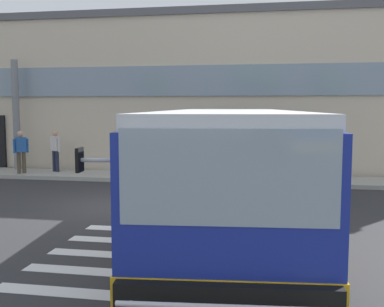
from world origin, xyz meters
The scene contains 8 objects.
ground_plane centered at (0.00, 0.00, -0.01)m, with size 80.00×90.00×0.02m, color #2B2B2D.
bay_paint_stripes centered at (2.00, -4.20, 0.00)m, with size 4.40×3.96×0.01m.
terminal_building centered at (-0.69, 11.66, 3.34)m, with size 25.53×13.80×6.69m.
boarding_curb centered at (0.00, 4.80, 0.07)m, with size 27.73×2.00×0.15m, color #9E9B93.
entry_support_column centered at (-6.58, 5.40, 2.43)m, with size 0.28×0.28×4.55m, color slate.
bus_main_foreground centered at (3.00, -1.93, 1.33)m, with size 3.63×11.74×2.70m.
passenger_near_column centered at (-5.78, 4.31, 1.08)m, with size 0.45×0.43×1.68m.
passenger_by_doorway centered at (-4.69, 5.02, 1.08)m, with size 0.53×0.38×1.68m.
Camera 1 is at (4.00, -12.24, 2.78)m, focal length 43.10 mm.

